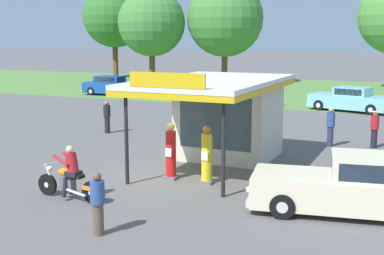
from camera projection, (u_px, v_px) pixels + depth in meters
name	position (u px, v px, depth m)	size (l,w,h in m)	color
ground_plane	(153.00, 179.00, 16.82)	(300.00, 300.00, 0.00)	#5B5959
grass_verge_strip	(321.00, 92.00, 43.76)	(120.00, 24.00, 0.01)	#56843D
service_station_kiosk	(225.00, 111.00, 19.24)	(4.14, 7.10, 3.59)	beige
gas_pump_nearside	(171.00, 154.00, 16.67)	(0.44, 0.44, 1.86)	slate
gas_pump_offside	(207.00, 157.00, 16.15)	(0.44, 0.44, 1.87)	slate
motorcycle_with_rider	(70.00, 177.00, 14.57)	(2.29, 0.70, 1.58)	black
featured_classic_sedan	(359.00, 188.00, 13.32)	(5.75, 2.70, 1.60)	beige
parked_car_back_row_far_left	(114.00, 86.00, 41.10)	(5.44, 2.02, 1.54)	#19479E
parked_car_second_row_spare	(350.00, 100.00, 32.09)	(5.35, 2.92, 1.53)	#7AC6D1
parked_car_back_row_centre_right	(240.00, 96.00, 34.90)	(5.19, 2.43, 1.42)	black
bystander_admiring_sedan	(98.00, 203.00, 11.90)	(0.34, 0.34, 1.52)	brown
bystander_leaning_by_kiosk	(331.00, 126.00, 21.67)	(0.34, 0.34, 1.70)	#2D3351
bystander_standing_back_lot	(375.00, 128.00, 21.37)	(0.34, 0.34, 1.57)	black
bystander_strolling_foreground	(107.00, 116.00, 24.75)	(0.34, 0.34, 1.58)	black
bystander_chatting_near_pumps	(229.00, 100.00, 30.90)	(0.34, 0.34, 1.62)	black
tree_oak_centre	(153.00, 24.00, 49.81)	(6.57, 6.57, 9.30)	brown
tree_oak_far_left	(225.00, 19.00, 49.80)	(7.45, 7.45, 10.13)	brown
tree_oak_distant_spare	(114.00, 16.00, 57.78)	(7.12, 7.12, 10.55)	brown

